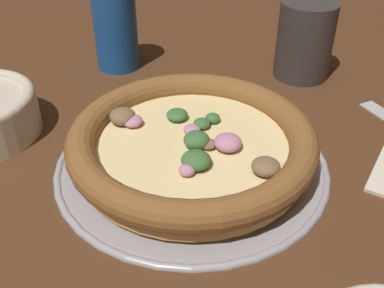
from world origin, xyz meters
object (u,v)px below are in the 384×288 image
(drinking_cup, at_px, (305,40))
(beverage_can, at_px, (116,29))
(pizza_tray, at_px, (192,161))
(pizza, at_px, (192,142))

(drinking_cup, bearing_deg, beverage_can, -39.72)
(pizza_tray, relative_size, beverage_can, 2.50)
(drinking_cup, bearing_deg, pizza, 19.56)
(pizza_tray, height_order, beverage_can, beverage_can)
(beverage_can, bearing_deg, drinking_cup, 140.28)
(drinking_cup, bearing_deg, pizza_tray, 19.55)
(pizza_tray, xyz_separation_m, drinking_cup, (-0.26, -0.09, 0.05))
(pizza_tray, distance_m, pizza, 0.03)
(pizza_tray, distance_m, drinking_cup, 0.28)
(pizza_tray, height_order, drinking_cup, drinking_cup)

